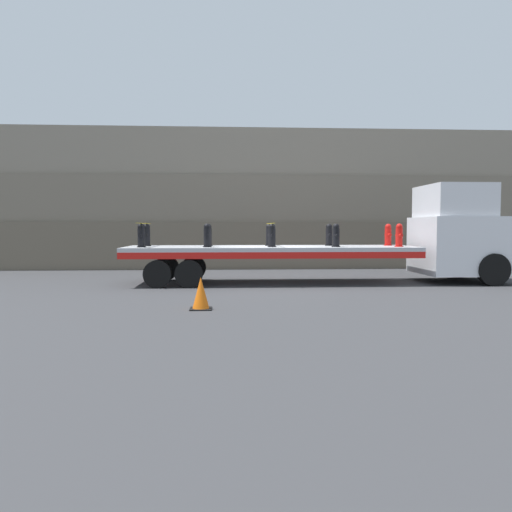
{
  "coord_description": "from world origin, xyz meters",
  "views": [
    {
      "loc": [
        -1.43,
        -16.25,
        1.82
      ],
      "look_at": [
        -0.48,
        0.0,
        0.89
      ],
      "focal_mm": 35.0,
      "sensor_mm": 36.0,
      "label": 1
    }
  ],
  "objects_px": {
    "truck_cab": "(462,235)",
    "traffic_cone": "(201,293)",
    "fire_hydrant_red_far_4": "(388,235)",
    "fire_hydrant_black_near_0": "(141,236)",
    "flatbed_trailer": "(252,253)",
    "fire_hydrant_black_far_0": "(147,235)",
    "fire_hydrant_black_far_2": "(269,235)",
    "fire_hydrant_black_far_3": "(329,235)",
    "fire_hydrant_red_near_4": "(399,236)",
    "fire_hydrant_black_near_3": "(336,236)",
    "fire_hydrant_black_far_1": "(208,235)",
    "fire_hydrant_black_near_1": "(207,236)",
    "fire_hydrant_black_near_2": "(272,236)"
  },
  "relations": [
    {
      "from": "flatbed_trailer",
      "to": "fire_hydrant_black_far_1",
      "type": "xyz_separation_m",
      "value": [
        -1.43,
        0.55,
        0.58
      ]
    },
    {
      "from": "truck_cab",
      "to": "fire_hydrant_black_far_1",
      "type": "bearing_deg",
      "value": 176.3
    },
    {
      "from": "fire_hydrant_black_near_1",
      "to": "fire_hydrant_black_near_3",
      "type": "height_order",
      "value": "same"
    },
    {
      "from": "fire_hydrant_black_far_2",
      "to": "fire_hydrant_red_near_4",
      "type": "xyz_separation_m",
      "value": [
        4.09,
        -1.1,
        0.0
      ]
    },
    {
      "from": "fire_hydrant_black_near_1",
      "to": "fire_hydrant_black_near_3",
      "type": "distance_m",
      "value": 4.09
    },
    {
      "from": "fire_hydrant_black_far_3",
      "to": "fire_hydrant_black_near_0",
      "type": "bearing_deg",
      "value": -169.88
    },
    {
      "from": "fire_hydrant_black_near_0",
      "to": "fire_hydrant_black_near_1",
      "type": "bearing_deg",
      "value": 0.0
    },
    {
      "from": "truck_cab",
      "to": "fire_hydrant_black_far_3",
      "type": "distance_m",
      "value": 4.42
    },
    {
      "from": "fire_hydrant_black_near_3",
      "to": "fire_hydrant_black_far_2",
      "type": "bearing_deg",
      "value": 151.83
    },
    {
      "from": "fire_hydrant_black_far_2",
      "to": "fire_hydrant_red_far_4",
      "type": "xyz_separation_m",
      "value": [
        4.09,
        0.0,
        0.0
      ]
    },
    {
      "from": "truck_cab",
      "to": "fire_hydrant_black_far_3",
      "type": "bearing_deg",
      "value": 172.88
    },
    {
      "from": "flatbed_trailer",
      "to": "fire_hydrant_red_far_4",
      "type": "relative_size",
      "value": 12.61
    },
    {
      "from": "fire_hydrant_black_far_2",
      "to": "fire_hydrant_black_far_1",
      "type": "bearing_deg",
      "value": 180.0
    },
    {
      "from": "truck_cab",
      "to": "fire_hydrant_black_near_2",
      "type": "distance_m",
      "value": 6.46
    },
    {
      "from": "fire_hydrant_black_far_1",
      "to": "traffic_cone",
      "type": "distance_m",
      "value": 5.85
    },
    {
      "from": "fire_hydrant_black_near_3",
      "to": "traffic_cone",
      "type": "height_order",
      "value": "fire_hydrant_black_near_3"
    },
    {
      "from": "flatbed_trailer",
      "to": "fire_hydrant_black_near_0",
      "type": "height_order",
      "value": "fire_hydrant_black_near_0"
    },
    {
      "from": "flatbed_trailer",
      "to": "fire_hydrant_black_far_0",
      "type": "bearing_deg",
      "value": 171.03
    },
    {
      "from": "truck_cab",
      "to": "fire_hydrant_black_near_2",
      "type": "relative_size",
      "value": 4.33
    },
    {
      "from": "fire_hydrant_black_far_3",
      "to": "fire_hydrant_red_far_4",
      "type": "distance_m",
      "value": 2.05
    },
    {
      "from": "fire_hydrant_black_far_1",
      "to": "traffic_cone",
      "type": "xyz_separation_m",
      "value": [
        0.03,
        -5.72,
        -1.21
      ]
    },
    {
      "from": "fire_hydrant_black_near_2",
      "to": "fire_hydrant_black_far_3",
      "type": "distance_m",
      "value": 2.32
    },
    {
      "from": "flatbed_trailer",
      "to": "fire_hydrant_black_far_2",
      "type": "height_order",
      "value": "fire_hydrant_black_far_2"
    },
    {
      "from": "fire_hydrant_black_far_1",
      "to": "fire_hydrant_black_far_2",
      "type": "distance_m",
      "value": 2.05
    },
    {
      "from": "fire_hydrant_black_far_0",
      "to": "flatbed_trailer",
      "type": "bearing_deg",
      "value": -8.97
    },
    {
      "from": "fire_hydrant_black_far_1",
      "to": "fire_hydrant_black_near_2",
      "type": "xyz_separation_m",
      "value": [
        2.05,
        -1.1,
        0.0
      ]
    },
    {
      "from": "flatbed_trailer",
      "to": "fire_hydrant_black_near_1",
      "type": "bearing_deg",
      "value": -158.97
    },
    {
      "from": "flatbed_trailer",
      "to": "traffic_cone",
      "type": "height_order",
      "value": "flatbed_trailer"
    },
    {
      "from": "fire_hydrant_red_near_4",
      "to": "fire_hydrant_red_far_4",
      "type": "xyz_separation_m",
      "value": [
        0.0,
        1.1,
        0.0
      ]
    },
    {
      "from": "fire_hydrant_black_near_0",
      "to": "fire_hydrant_black_near_2",
      "type": "relative_size",
      "value": 1.0
    },
    {
      "from": "fire_hydrant_black_far_3",
      "to": "fire_hydrant_red_near_4",
      "type": "distance_m",
      "value": 2.32
    },
    {
      "from": "fire_hydrant_black_far_0",
      "to": "fire_hydrant_black_far_1",
      "type": "relative_size",
      "value": 1.0
    },
    {
      "from": "flatbed_trailer",
      "to": "fire_hydrant_black_near_3",
      "type": "bearing_deg",
      "value": -11.61
    },
    {
      "from": "fire_hydrant_black_near_3",
      "to": "fire_hydrant_black_far_3",
      "type": "bearing_deg",
      "value": 90.0
    },
    {
      "from": "flatbed_trailer",
      "to": "fire_hydrant_red_far_4",
      "type": "distance_m",
      "value": 4.78
    },
    {
      "from": "fire_hydrant_black_far_3",
      "to": "fire_hydrant_red_far_4",
      "type": "height_order",
      "value": "same"
    },
    {
      "from": "fire_hydrant_red_far_4",
      "to": "traffic_cone",
      "type": "xyz_separation_m",
      "value": [
        -6.11,
        -5.72,
        -1.21
      ]
    },
    {
      "from": "fire_hydrant_black_near_2",
      "to": "fire_hydrant_black_far_3",
      "type": "height_order",
      "value": "same"
    },
    {
      "from": "truck_cab",
      "to": "fire_hydrant_black_far_1",
      "type": "height_order",
      "value": "truck_cab"
    },
    {
      "from": "fire_hydrant_black_far_2",
      "to": "fire_hydrant_red_near_4",
      "type": "relative_size",
      "value": 1.0
    },
    {
      "from": "fire_hydrant_black_far_3",
      "to": "fire_hydrant_red_near_4",
      "type": "bearing_deg",
      "value": -28.17
    },
    {
      "from": "fire_hydrant_black_near_1",
      "to": "fire_hydrant_black_near_2",
      "type": "height_order",
      "value": "same"
    },
    {
      "from": "fire_hydrant_red_near_4",
      "to": "fire_hydrant_black_near_1",
      "type": "bearing_deg",
      "value": 180.0
    },
    {
      "from": "flatbed_trailer",
      "to": "fire_hydrant_black_near_2",
      "type": "relative_size",
      "value": 12.61
    },
    {
      "from": "fire_hydrant_black_near_3",
      "to": "traffic_cone",
      "type": "distance_m",
      "value": 6.27
    },
    {
      "from": "flatbed_trailer",
      "to": "traffic_cone",
      "type": "bearing_deg",
      "value": -105.05
    },
    {
      "from": "fire_hydrant_black_near_0",
      "to": "flatbed_trailer",
      "type": "bearing_deg",
      "value": 8.97
    },
    {
      "from": "fire_hydrant_black_far_0",
      "to": "fire_hydrant_black_far_2",
      "type": "height_order",
      "value": "same"
    },
    {
      "from": "fire_hydrant_black_far_2",
      "to": "fire_hydrant_black_near_1",
      "type": "bearing_deg",
      "value": -151.83
    },
    {
      "from": "truck_cab",
      "to": "traffic_cone",
      "type": "relative_size",
      "value": 4.45
    }
  ]
}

